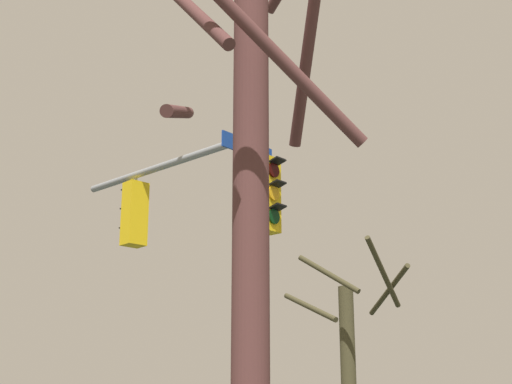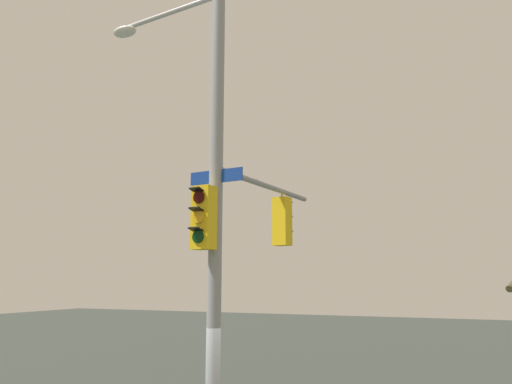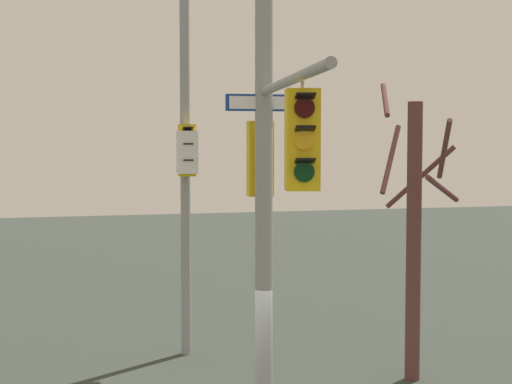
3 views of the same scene
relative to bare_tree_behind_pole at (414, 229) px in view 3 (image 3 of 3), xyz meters
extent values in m
cylinder|color=gray|center=(-3.87, -2.94, 1.59)|extent=(0.25, 0.25, 9.07)
cylinder|color=gray|center=(-4.11, -4.89, 2.38)|extent=(0.60, 3.91, 0.12)
cube|color=yellow|center=(-4.19, -5.57, 1.68)|extent=(0.41, 0.37, 1.10)
cylinder|color=#2F0403|center=(-4.23, -5.73, 2.02)|extent=(0.22, 0.07, 0.22)
cube|color=black|center=(-4.24, -5.81, 2.14)|extent=(0.24, 0.20, 0.06)
cylinder|color=#F2A814|center=(-4.23, -5.73, 1.68)|extent=(0.22, 0.07, 0.22)
cube|color=black|center=(-4.24, -5.81, 1.80)|extent=(0.24, 0.20, 0.06)
cylinder|color=black|center=(-4.23, -5.73, 1.34)|extent=(0.22, 0.07, 0.22)
cube|color=black|center=(-4.24, -5.81, 1.46)|extent=(0.24, 0.20, 0.06)
cylinder|color=gray|center=(-4.19, -5.57, 2.31)|extent=(0.04, 0.04, 0.15)
cube|color=yellow|center=(-3.83, -2.59, 1.43)|extent=(0.39, 0.34, 1.10)
cylinder|color=#2F0403|center=(-3.81, -2.43, 1.77)|extent=(0.22, 0.05, 0.22)
cube|color=black|center=(-3.80, -2.35, 1.89)|extent=(0.22, 0.18, 0.06)
cylinder|color=#F2A814|center=(-3.81, -2.43, 1.43)|extent=(0.22, 0.05, 0.22)
cube|color=black|center=(-3.80, -2.35, 1.55)|extent=(0.22, 0.18, 0.06)
cylinder|color=black|center=(-3.81, -2.43, 1.09)|extent=(0.22, 0.05, 0.22)
cube|color=black|center=(-3.80, -2.35, 1.21)|extent=(0.22, 0.18, 0.06)
cube|color=navy|center=(-3.87, -2.94, 2.23)|extent=(1.10, 0.11, 0.24)
cube|color=white|center=(-3.87, -2.95, 2.23)|extent=(1.00, 0.09, 0.18)
cylinder|color=gray|center=(-3.93, 3.00, 0.96)|extent=(0.21, 0.21, 7.81)
cube|color=white|center=(-3.96, 2.64, 1.48)|extent=(0.44, 0.54, 0.90)
cube|color=yellow|center=(-3.95, 2.67, 1.52)|extent=(0.38, 0.33, 1.10)
cylinder|color=#2F0403|center=(-3.97, 2.51, 1.86)|extent=(0.22, 0.05, 0.22)
cube|color=black|center=(-3.97, 2.43, 1.98)|extent=(0.22, 0.18, 0.06)
cylinder|color=#F2A814|center=(-3.97, 2.51, 1.52)|extent=(0.22, 0.05, 0.22)
cube|color=black|center=(-3.97, 2.43, 1.64)|extent=(0.22, 0.18, 0.06)
cylinder|color=black|center=(-3.97, 2.51, 1.18)|extent=(0.22, 0.05, 0.22)
cube|color=black|center=(-3.97, 2.43, 1.30)|extent=(0.22, 0.18, 0.06)
cylinder|color=brown|center=(-0.01, -0.02, -0.24)|extent=(0.29, 0.29, 5.40)
cylinder|color=brown|center=(0.32, -0.50, 0.81)|extent=(1.06, 0.76, 0.57)
cylinder|color=brown|center=(0.51, -0.21, 1.54)|extent=(0.50, 1.15, 1.17)
cylinder|color=brown|center=(-0.55, 0.19, 2.50)|extent=(0.52, 1.16, 0.73)
cylinder|color=brown|center=(-0.36, 0.31, 1.36)|extent=(0.78, 0.83, 1.34)
cylinder|color=brown|center=(0.38, 0.51, 0.99)|extent=(1.18, 0.92, 1.30)
camera|label=1|loc=(4.48, 3.32, -1.51)|focal=52.35mm
camera|label=2|loc=(-7.89, 4.68, 0.35)|focal=33.75mm
camera|label=3|loc=(-6.91, -13.53, 1.63)|focal=54.34mm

